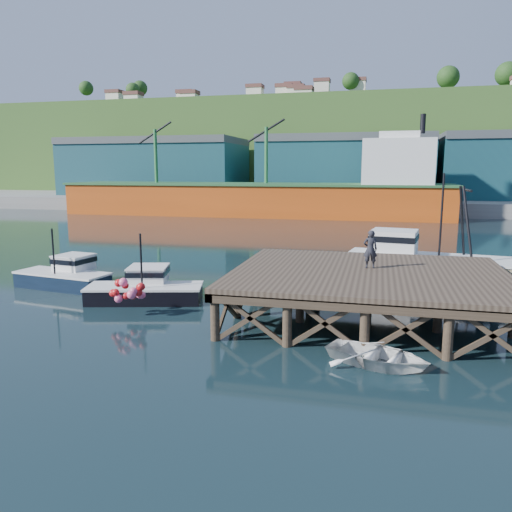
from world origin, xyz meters
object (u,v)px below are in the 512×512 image
(dinghy, at_px, (378,355))
(dockworker, at_px, (370,249))
(trawler, at_px, (427,262))
(boat_navy, at_px, (66,275))
(boat_black, at_px, (146,288))

(dinghy, height_order, dockworker, dockworker)
(trawler, distance_m, dockworker, 7.73)
(trawler, xyz_separation_m, dockworker, (-3.14, -6.85, 1.68))
(dockworker, bearing_deg, trawler, -123.51)
(trawler, bearing_deg, dinghy, -92.20)
(boat_navy, relative_size, dockworker, 3.26)
(boat_black, height_order, trawler, trawler)
(boat_navy, xyz_separation_m, dinghy, (17.29, -7.65, -0.32))
(boat_navy, height_order, dockworker, dockworker)
(dinghy, bearing_deg, trawler, 9.53)
(boat_navy, xyz_separation_m, dockworker, (16.82, -1.20, 2.31))
(boat_navy, bearing_deg, dinghy, -15.03)
(trawler, distance_m, dinghy, 13.60)
(dinghy, bearing_deg, dockworker, 25.02)
(boat_navy, distance_m, boat_black, 6.00)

